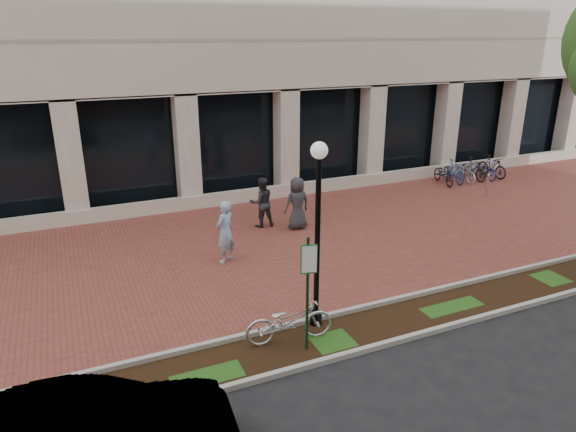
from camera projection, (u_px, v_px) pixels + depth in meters
name	position (u px, v px, depth m)	size (l,w,h in m)	color
ground	(291.00, 243.00, 16.18)	(120.00, 120.00, 0.00)	black
brick_plaza	(291.00, 242.00, 16.18)	(40.00, 9.00, 0.01)	brown
planting_strip	(386.00, 324.00, 11.67)	(40.00, 1.50, 0.01)	black
curb_plaza_side	(368.00, 306.00, 12.29)	(40.00, 0.12, 0.12)	#A8A79F
curb_street_side	(406.00, 338.00, 11.00)	(40.00, 0.12, 0.12)	#A8A79F
parking_sign	(308.00, 281.00, 10.18)	(0.34, 0.07, 2.53)	#153B1B
lamppost	(318.00, 226.00, 10.87)	(0.36, 0.36, 4.19)	black
locked_bicycle	(289.00, 321.00, 10.85)	(0.67, 1.91, 1.00)	silver
pedestrian_left	(225.00, 232.00, 14.58)	(0.66, 0.44, 1.82)	#8FB1D5
pedestrian_mid	(262.00, 202.00, 17.27)	(0.84, 0.65, 1.72)	#25252A
pedestrian_right	(297.00, 203.00, 17.07)	(0.87, 0.57, 1.78)	#2D2C32
bollard	(487.00, 185.00, 20.55)	(0.12, 0.12, 0.96)	#BCBCC1
bike_rack_cluster	(468.00, 170.00, 22.85)	(3.48, 1.77, 0.98)	black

